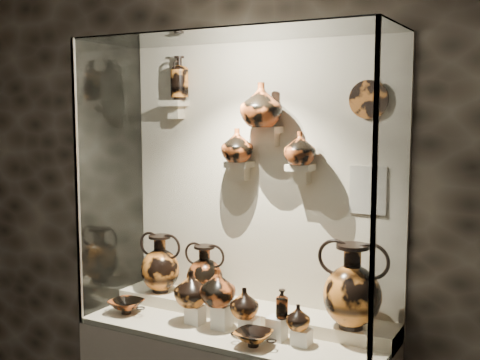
% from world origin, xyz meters
% --- Properties ---
extents(wall_back, '(5.00, 0.02, 3.20)m').
position_xyz_m(wall_back, '(0.00, 2.50, 1.60)').
color(wall_back, black).
rests_on(wall_back, ground).
extents(front_tier, '(1.68, 0.58, 0.03)m').
position_xyz_m(front_tier, '(0.00, 2.18, 0.82)').
color(front_tier, beige).
rests_on(front_tier, plinth).
extents(rear_tier, '(1.70, 0.25, 0.10)m').
position_xyz_m(rear_tier, '(0.00, 2.35, 0.85)').
color(rear_tier, beige).
rests_on(rear_tier, plinth).
extents(back_panel, '(1.70, 0.03, 1.60)m').
position_xyz_m(back_panel, '(0.00, 2.50, 1.60)').
color(back_panel, beige).
rests_on(back_panel, plinth).
extents(glass_front, '(1.70, 0.01, 1.60)m').
position_xyz_m(glass_front, '(0.00, 1.88, 1.60)').
color(glass_front, white).
rests_on(glass_front, plinth).
extents(glass_left, '(0.01, 0.60, 1.60)m').
position_xyz_m(glass_left, '(-0.85, 2.18, 1.60)').
color(glass_left, white).
rests_on(glass_left, plinth).
extents(glass_right, '(0.01, 0.60, 1.60)m').
position_xyz_m(glass_right, '(0.85, 2.18, 1.60)').
color(glass_right, white).
rests_on(glass_right, plinth).
extents(glass_top, '(1.70, 0.60, 0.01)m').
position_xyz_m(glass_top, '(0.00, 2.18, 2.40)').
color(glass_top, white).
rests_on(glass_top, back_panel).
extents(frame_post_left, '(0.02, 0.02, 1.60)m').
position_xyz_m(frame_post_left, '(-0.84, 1.89, 1.60)').
color(frame_post_left, gray).
rests_on(frame_post_left, plinth).
extents(frame_post_right, '(0.02, 0.02, 1.60)m').
position_xyz_m(frame_post_right, '(0.84, 1.89, 1.60)').
color(frame_post_right, gray).
rests_on(frame_post_right, plinth).
extents(pedestal_a, '(0.09, 0.09, 0.10)m').
position_xyz_m(pedestal_a, '(-0.22, 2.13, 0.88)').
color(pedestal_a, white).
rests_on(pedestal_a, front_tier).
extents(pedestal_b, '(0.09, 0.09, 0.13)m').
position_xyz_m(pedestal_b, '(-0.05, 2.13, 0.90)').
color(pedestal_b, white).
rests_on(pedestal_b, front_tier).
extents(pedestal_c, '(0.09, 0.09, 0.09)m').
position_xyz_m(pedestal_c, '(0.12, 2.13, 0.88)').
color(pedestal_c, white).
rests_on(pedestal_c, front_tier).
extents(pedestal_d, '(0.09, 0.09, 0.12)m').
position_xyz_m(pedestal_d, '(0.28, 2.13, 0.89)').
color(pedestal_d, white).
rests_on(pedestal_d, front_tier).
extents(pedestal_e, '(0.09, 0.09, 0.08)m').
position_xyz_m(pedestal_e, '(0.42, 2.13, 0.87)').
color(pedestal_e, white).
rests_on(pedestal_e, front_tier).
extents(bracket_ul, '(0.14, 0.12, 0.04)m').
position_xyz_m(bracket_ul, '(-0.55, 2.42, 2.05)').
color(bracket_ul, beige).
rests_on(bracket_ul, back_panel).
extents(bracket_ca, '(0.14, 0.12, 0.04)m').
position_xyz_m(bracket_ca, '(-0.10, 2.42, 1.70)').
color(bracket_ca, beige).
rests_on(bracket_ca, back_panel).
extents(bracket_cb, '(0.10, 0.12, 0.04)m').
position_xyz_m(bracket_cb, '(0.10, 2.42, 1.90)').
color(bracket_cb, beige).
rests_on(bracket_cb, back_panel).
extents(bracket_cc, '(0.14, 0.12, 0.04)m').
position_xyz_m(bracket_cc, '(0.28, 2.42, 1.70)').
color(bracket_cc, beige).
rests_on(bracket_cc, back_panel).
extents(amphora_left, '(0.38, 0.38, 0.36)m').
position_xyz_m(amphora_left, '(-0.60, 2.33, 1.08)').
color(amphora_left, orange).
rests_on(amphora_left, rear_tier).
extents(amphora_mid, '(0.33, 0.33, 0.32)m').
position_xyz_m(amphora_mid, '(-0.29, 2.34, 1.06)').
color(amphora_mid, '#95401A').
rests_on(amphora_mid, rear_tier).
extents(amphora_right, '(0.37, 0.37, 0.44)m').
position_xyz_m(amphora_right, '(0.62, 2.29, 1.12)').
color(amphora_right, orange).
rests_on(amphora_right, rear_tier).
extents(jug_a, '(0.24, 0.24, 0.20)m').
position_xyz_m(jug_a, '(-0.24, 2.11, 1.03)').
color(jug_a, orange).
rests_on(jug_a, pedestal_a).
extents(jug_b, '(0.26, 0.26, 0.20)m').
position_xyz_m(jug_b, '(-0.07, 2.11, 1.06)').
color(jug_b, '#95401A').
rests_on(jug_b, pedestal_b).
extents(jug_c, '(0.20, 0.20, 0.16)m').
position_xyz_m(jug_c, '(0.10, 2.11, 1.00)').
color(jug_c, orange).
rests_on(jug_c, pedestal_c).
extents(jug_e, '(0.14, 0.14, 0.13)m').
position_xyz_m(jug_e, '(0.40, 2.11, 0.97)').
color(jug_e, orange).
rests_on(jug_e, pedestal_e).
extents(lekythos_small, '(0.10, 0.10, 0.17)m').
position_xyz_m(lekythos_small, '(0.31, 2.12, 1.04)').
color(lekythos_small, '#95401A').
rests_on(lekythos_small, pedestal_d).
extents(kylix_left, '(0.28, 0.25, 0.10)m').
position_xyz_m(kylix_left, '(-0.66, 2.07, 0.88)').
color(kylix_left, '#95401A').
rests_on(kylix_left, front_tier).
extents(kylix_right, '(0.28, 0.26, 0.10)m').
position_xyz_m(kylix_right, '(0.22, 1.99, 0.88)').
color(kylix_right, orange).
rests_on(kylix_right, front_tier).
extents(lekythos_tall, '(0.12, 0.12, 0.29)m').
position_xyz_m(lekythos_tall, '(-0.50, 2.41, 2.21)').
color(lekythos_tall, orange).
rests_on(lekythos_tall, bracket_ul).
extents(ovoid_vase_a, '(0.18, 0.18, 0.19)m').
position_xyz_m(ovoid_vase_a, '(-0.09, 2.38, 1.81)').
color(ovoid_vase_a, '#95401A').
rests_on(ovoid_vase_a, bracket_ca).
extents(ovoid_vase_b, '(0.26, 0.26, 0.24)m').
position_xyz_m(ovoid_vase_b, '(0.07, 2.35, 2.04)').
color(ovoid_vase_b, '#95401A').
rests_on(ovoid_vase_b, bracket_cb).
extents(ovoid_vase_c, '(0.22, 0.22, 0.18)m').
position_xyz_m(ovoid_vase_c, '(0.29, 2.38, 1.81)').
color(ovoid_vase_c, '#95401A').
rests_on(ovoid_vase_c, bracket_cc).
extents(wall_plate, '(0.20, 0.02, 0.20)m').
position_xyz_m(wall_plate, '(0.63, 2.47, 2.06)').
color(wall_plate, '#98511E').
rests_on(wall_plate, back_panel).
extents(info_placard, '(0.19, 0.01, 0.26)m').
position_xyz_m(info_placard, '(0.64, 2.47, 1.59)').
color(info_placard, beige).
rests_on(info_placard, back_panel).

